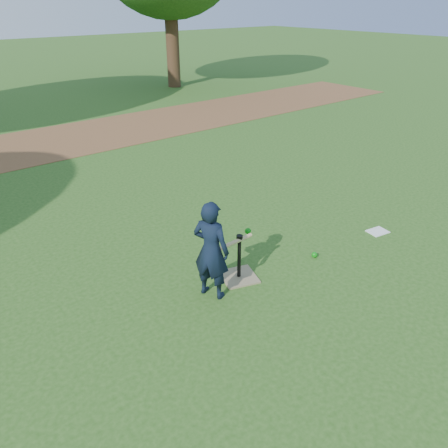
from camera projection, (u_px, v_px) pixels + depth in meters
ground at (265, 274)px, 5.64m from camera, size 80.00×80.00×0.00m
dirt_strip at (55, 142)px, 10.80m from camera, size 24.00×3.00×0.01m
child at (211, 250)px, 4.98m from camera, size 0.45×0.53×1.22m
wiffle_ball_ground at (315, 255)px, 5.99m from camera, size 0.08×0.08×0.08m
clipboard at (378, 232)px, 6.65m from camera, size 0.34×0.28×0.01m
batting_tee at (239, 270)px, 5.52m from camera, size 0.55×0.55×0.61m
swing_action at (235, 241)px, 5.27m from camera, size 0.71×0.23×0.08m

